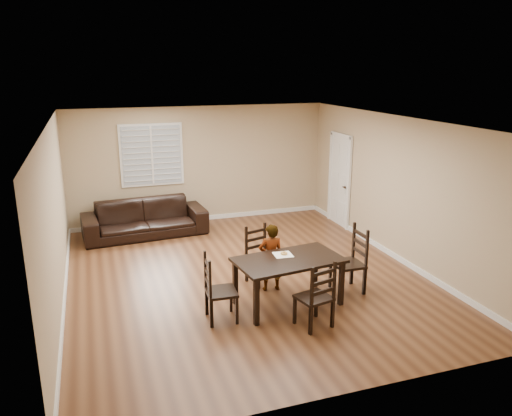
{
  "coord_description": "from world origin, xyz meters",
  "views": [
    {
      "loc": [
        -2.4,
        -7.77,
        3.57
      ],
      "look_at": [
        0.46,
        0.76,
        1.0
      ],
      "focal_mm": 35.0,
      "sensor_mm": 36.0,
      "label": 1
    }
  ],
  "objects_px": {
    "chair_far": "(319,299)",
    "child": "(271,257)",
    "donut": "(284,253)",
    "sofa": "(145,219)",
    "chair_right": "(355,262)",
    "chair_near": "(258,256)",
    "dining_table": "(289,264)",
    "chair_left": "(213,291)"
  },
  "relations": [
    {
      "from": "dining_table",
      "to": "chair_far",
      "type": "relative_size",
      "value": 1.71
    },
    {
      "from": "chair_near",
      "to": "chair_left",
      "type": "xyz_separation_m",
      "value": [
        -1.07,
        -1.15,
        0.01
      ]
    },
    {
      "from": "chair_near",
      "to": "child",
      "type": "distance_m",
      "value": 0.46
    },
    {
      "from": "chair_far",
      "to": "chair_near",
      "type": "bearing_deg",
      "value": -95.3
    },
    {
      "from": "chair_far",
      "to": "child",
      "type": "relative_size",
      "value": 0.89
    },
    {
      "from": "dining_table",
      "to": "chair_right",
      "type": "distance_m",
      "value": 1.25
    },
    {
      "from": "chair_far",
      "to": "sofa",
      "type": "height_order",
      "value": "chair_far"
    },
    {
      "from": "chair_right",
      "to": "child",
      "type": "xyz_separation_m",
      "value": [
        -1.3,
        0.44,
        0.07
      ]
    },
    {
      "from": "dining_table",
      "to": "chair_left",
      "type": "bearing_deg",
      "value": 178.96
    },
    {
      "from": "chair_near",
      "to": "chair_left",
      "type": "relative_size",
      "value": 0.98
    },
    {
      "from": "dining_table",
      "to": "chair_left",
      "type": "relative_size",
      "value": 1.69
    },
    {
      "from": "chair_near",
      "to": "chair_far",
      "type": "bearing_deg",
      "value": -98.23
    },
    {
      "from": "child",
      "to": "sofa",
      "type": "height_order",
      "value": "child"
    },
    {
      "from": "sofa",
      "to": "child",
      "type": "bearing_deg",
      "value": -68.81
    },
    {
      "from": "chair_right",
      "to": "chair_near",
      "type": "bearing_deg",
      "value": -121.85
    },
    {
      "from": "dining_table",
      "to": "chair_far",
      "type": "bearing_deg",
      "value": -89.11
    },
    {
      "from": "child",
      "to": "donut",
      "type": "distance_m",
      "value": 0.46
    },
    {
      "from": "chair_far",
      "to": "child",
      "type": "height_order",
      "value": "child"
    },
    {
      "from": "chair_far",
      "to": "donut",
      "type": "xyz_separation_m",
      "value": [
        -0.12,
        1.03,
        0.33
      ]
    },
    {
      "from": "chair_left",
      "to": "chair_right",
      "type": "xyz_separation_m",
      "value": [
        2.45,
        0.27,
        0.04
      ]
    },
    {
      "from": "chair_near",
      "to": "sofa",
      "type": "xyz_separation_m",
      "value": [
        -1.57,
        3.02,
        -0.07
      ]
    },
    {
      "from": "chair_left",
      "to": "sofa",
      "type": "xyz_separation_m",
      "value": [
        -0.5,
        4.17,
        -0.08
      ]
    },
    {
      "from": "chair_right",
      "to": "child",
      "type": "relative_size",
      "value": 0.97
    },
    {
      "from": "chair_near",
      "to": "chair_right",
      "type": "distance_m",
      "value": 1.63
    },
    {
      "from": "chair_far",
      "to": "donut",
      "type": "height_order",
      "value": "chair_far"
    },
    {
      "from": "chair_left",
      "to": "chair_right",
      "type": "distance_m",
      "value": 2.47
    },
    {
      "from": "dining_table",
      "to": "chair_far",
      "type": "height_order",
      "value": "chair_far"
    },
    {
      "from": "chair_left",
      "to": "child",
      "type": "distance_m",
      "value": 1.35
    },
    {
      "from": "chair_near",
      "to": "chair_far",
      "type": "xyz_separation_m",
      "value": [
        0.27,
        -1.86,
        0.01
      ]
    },
    {
      "from": "sofa",
      "to": "donut",
      "type": "bearing_deg",
      "value": -70.25
    },
    {
      "from": "sofa",
      "to": "chair_left",
      "type": "bearing_deg",
      "value": -87.43
    },
    {
      "from": "donut",
      "to": "child",
      "type": "bearing_deg",
      "value": 100.13
    },
    {
      "from": "chair_right",
      "to": "chair_left",
      "type": "bearing_deg",
      "value": -83.15
    },
    {
      "from": "dining_table",
      "to": "chair_left",
      "type": "xyz_separation_m",
      "value": [
        -1.22,
        -0.13,
        -0.21
      ]
    },
    {
      "from": "chair_left",
      "to": "sofa",
      "type": "height_order",
      "value": "chair_left"
    },
    {
      "from": "chair_left",
      "to": "donut",
      "type": "bearing_deg",
      "value": -72.31
    },
    {
      "from": "chair_right",
      "to": "donut",
      "type": "distance_m",
      "value": 1.27
    },
    {
      "from": "dining_table",
      "to": "chair_near",
      "type": "xyz_separation_m",
      "value": [
        -0.15,
        1.01,
        -0.22
      ]
    },
    {
      "from": "dining_table",
      "to": "sofa",
      "type": "xyz_separation_m",
      "value": [
        -1.72,
        4.04,
        -0.29
      ]
    },
    {
      "from": "chair_left",
      "to": "chair_right",
      "type": "bearing_deg",
      "value": -80.5
    },
    {
      "from": "chair_left",
      "to": "sofa",
      "type": "distance_m",
      "value": 4.2
    },
    {
      "from": "dining_table",
      "to": "chair_right",
      "type": "relative_size",
      "value": 1.57
    }
  ]
}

